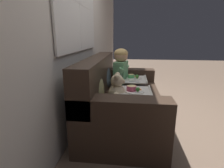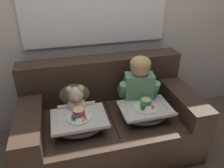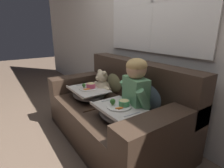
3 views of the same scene
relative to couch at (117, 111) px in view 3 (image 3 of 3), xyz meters
name	(u,v)px [view 3 (image 3 of 3)]	position (x,y,z in m)	size (l,w,h in m)	color
ground_plane	(112,137)	(0.00, -0.07, -0.32)	(14.00, 14.00, 0.00)	brown
wall_back_with_window	(154,22)	(0.00, 0.52, 0.99)	(8.00, 0.08, 2.60)	beige
couch	(117,111)	(0.00, 0.00, 0.00)	(1.69, 0.93, 0.88)	#38281E
throw_pillow_behind_child	(151,92)	(0.31, 0.21, 0.28)	(0.39, 0.19, 0.40)	slate
throw_pillow_behind_teddy	(116,79)	(-0.31, 0.21, 0.28)	(0.36, 0.17, 0.37)	#898456
child_figure	(136,84)	(0.31, 0.00, 0.41)	(0.41, 0.23, 0.56)	#66A370
teddy_bear	(102,85)	(-0.31, -0.01, 0.24)	(0.35, 0.24, 0.33)	beige
lap_tray_child	(119,112)	(0.31, -0.20, 0.17)	(0.47, 0.36, 0.20)	slate
lap_tray_teddy	(88,93)	(-0.31, -0.20, 0.17)	(0.48, 0.37, 0.19)	slate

